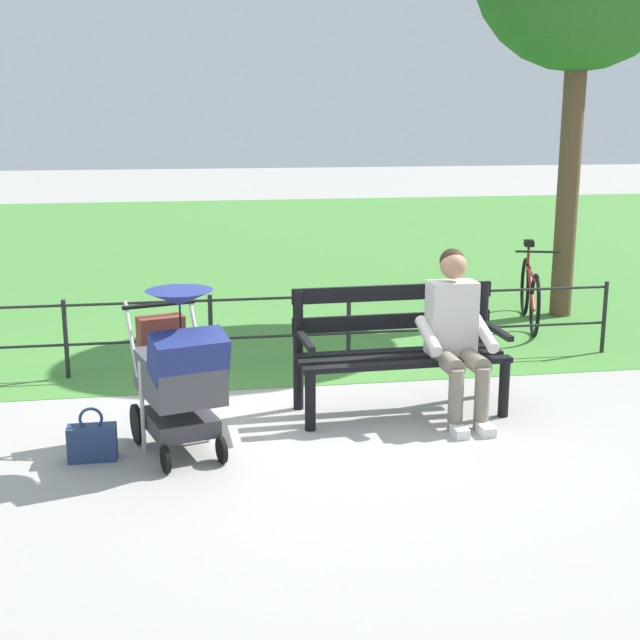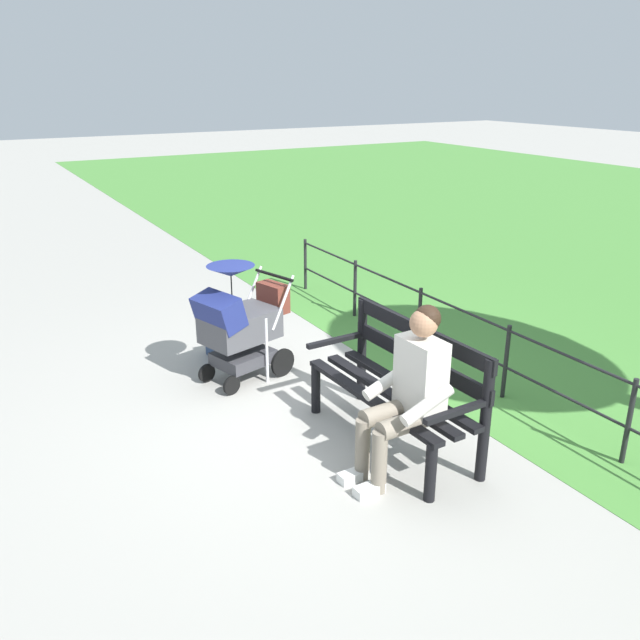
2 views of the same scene
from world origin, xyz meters
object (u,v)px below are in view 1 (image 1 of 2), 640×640
bicycle (530,292)px  handbag (92,442)px  stroller (179,370)px  park_bench (398,344)px  person_on_bench (456,330)px

bicycle → handbag: bearing=35.4°
handbag → bicycle: 5.36m
stroller → handbag: stroller is taller
stroller → bicycle: 4.88m
park_bench → person_on_bench: (-0.39, 0.22, 0.15)m
person_on_bench → bicycle: person_on_bench is taller
handbag → bicycle: (-4.37, -3.11, 0.24)m
person_on_bench → stroller: 2.10m
bicycle → park_bench: bearing=49.4°
park_bench → person_on_bench: 0.47m
park_bench → handbag: 2.39m
park_bench → stroller: (1.67, 0.63, 0.07)m
park_bench → bicycle: 3.24m
person_on_bench → handbag: size_ratio=3.45×
stroller → handbag: bearing=1.8°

